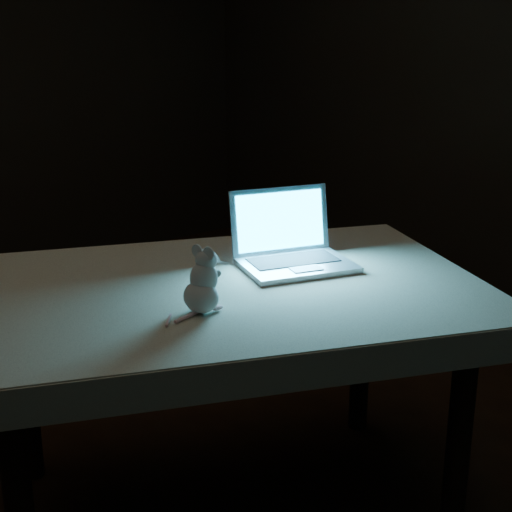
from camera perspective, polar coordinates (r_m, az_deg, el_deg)
table at (r=2.27m, az=-2.33°, el=-11.17°), size 1.61×1.35×0.73m
tablecloth at (r=2.10m, az=-1.85°, el=-3.75°), size 1.64×1.27×0.09m
laptop at (r=2.22m, az=3.22°, el=1.79°), size 0.40×0.37×0.22m
plush_mouse at (r=1.89m, az=-4.27°, el=-1.88°), size 0.13×0.13×0.17m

